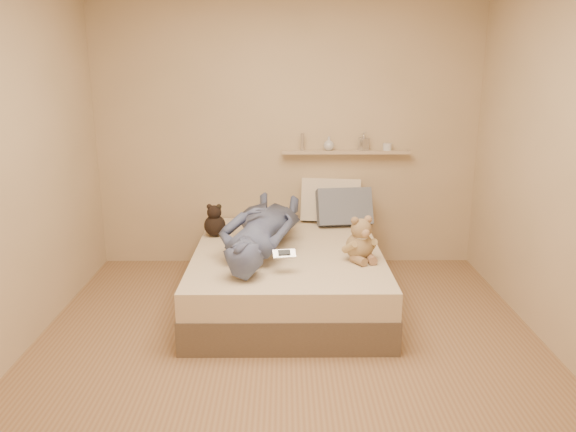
{
  "coord_description": "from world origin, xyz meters",
  "views": [
    {
      "loc": [
        -0.03,
        -3.39,
        1.89
      ],
      "look_at": [
        0.0,
        0.65,
        0.8
      ],
      "focal_mm": 35.0,
      "sensor_mm": 36.0,
      "label": 1
    }
  ],
  "objects_px": {
    "bed": "(288,275)",
    "person": "(261,227)",
    "pillow_grey": "(344,207)",
    "wall_shelf": "(346,152)",
    "game_console": "(284,254)",
    "teddy_bear": "(361,242)",
    "dark_plush": "(215,222)",
    "pillow_cream": "(331,201)"
  },
  "relations": [
    {
      "from": "bed",
      "to": "person",
      "type": "xyz_separation_m",
      "value": [
        -0.21,
        -0.01,
        0.41
      ]
    },
    {
      "from": "pillow_grey",
      "to": "wall_shelf",
      "type": "distance_m",
      "value": 0.53
    },
    {
      "from": "bed",
      "to": "pillow_grey",
      "type": "height_order",
      "value": "pillow_grey"
    },
    {
      "from": "game_console",
      "to": "pillow_grey",
      "type": "bearing_deg",
      "value": 65.83
    },
    {
      "from": "wall_shelf",
      "to": "pillow_grey",
      "type": "bearing_deg",
      "value": -96.33
    },
    {
      "from": "game_console",
      "to": "teddy_bear",
      "type": "xyz_separation_m",
      "value": [
        0.58,
        0.27,
        0.0
      ]
    },
    {
      "from": "game_console",
      "to": "pillow_grey",
      "type": "distance_m",
      "value": 1.35
    },
    {
      "from": "game_console",
      "to": "dark_plush",
      "type": "bearing_deg",
      "value": 123.72
    },
    {
      "from": "dark_plush",
      "to": "wall_shelf",
      "type": "xyz_separation_m",
      "value": [
        1.18,
        0.55,
        0.53
      ]
    },
    {
      "from": "game_console",
      "to": "pillow_cream",
      "type": "relative_size",
      "value": 0.31
    },
    {
      "from": "bed",
      "to": "wall_shelf",
      "type": "relative_size",
      "value": 1.58
    },
    {
      "from": "pillow_cream",
      "to": "pillow_grey",
      "type": "distance_m",
      "value": 0.18
    },
    {
      "from": "bed",
      "to": "dark_plush",
      "type": "height_order",
      "value": "dark_plush"
    },
    {
      "from": "dark_plush",
      "to": "bed",
      "type": "bearing_deg",
      "value": -29.4
    },
    {
      "from": "teddy_bear",
      "to": "person",
      "type": "distance_m",
      "value": 0.81
    },
    {
      "from": "teddy_bear",
      "to": "pillow_grey",
      "type": "bearing_deg",
      "value": 91.37
    },
    {
      "from": "bed",
      "to": "person",
      "type": "distance_m",
      "value": 0.46
    },
    {
      "from": "pillow_cream",
      "to": "person",
      "type": "xyz_separation_m",
      "value": [
        -0.63,
        -0.84,
        -0.02
      ]
    },
    {
      "from": "bed",
      "to": "game_console",
      "type": "height_order",
      "value": "game_console"
    },
    {
      "from": "bed",
      "to": "person",
      "type": "relative_size",
      "value": 1.23
    },
    {
      "from": "game_console",
      "to": "dark_plush",
      "type": "distance_m",
      "value": 1.08
    },
    {
      "from": "game_console",
      "to": "wall_shelf",
      "type": "relative_size",
      "value": 0.14
    },
    {
      "from": "bed",
      "to": "game_console",
      "type": "bearing_deg",
      "value": -93.03
    },
    {
      "from": "game_console",
      "to": "pillow_grey",
      "type": "xyz_separation_m",
      "value": [
        0.55,
        1.24,
        0.03
      ]
    },
    {
      "from": "game_console",
      "to": "pillow_cream",
      "type": "xyz_separation_m",
      "value": [
        0.44,
        1.38,
        0.06
      ]
    },
    {
      "from": "teddy_bear",
      "to": "person",
      "type": "relative_size",
      "value": 0.23
    },
    {
      "from": "dark_plush",
      "to": "wall_shelf",
      "type": "height_order",
      "value": "wall_shelf"
    },
    {
      "from": "pillow_grey",
      "to": "game_console",
      "type": "bearing_deg",
      "value": -114.17
    },
    {
      "from": "bed",
      "to": "pillow_grey",
      "type": "bearing_deg",
      "value": 52.7
    },
    {
      "from": "bed",
      "to": "pillow_cream",
      "type": "distance_m",
      "value": 1.02
    },
    {
      "from": "pillow_cream",
      "to": "wall_shelf",
      "type": "distance_m",
      "value": 0.48
    },
    {
      "from": "dark_plush",
      "to": "teddy_bear",
      "type": "bearing_deg",
      "value": -28.33
    },
    {
      "from": "wall_shelf",
      "to": "teddy_bear",
      "type": "bearing_deg",
      "value": -90.05
    },
    {
      "from": "game_console",
      "to": "pillow_cream",
      "type": "bearing_deg",
      "value": 72.15
    },
    {
      "from": "pillow_grey",
      "to": "wall_shelf",
      "type": "relative_size",
      "value": 0.42
    },
    {
      "from": "bed",
      "to": "wall_shelf",
      "type": "xyz_separation_m",
      "value": [
        0.55,
        0.91,
        0.88
      ]
    },
    {
      "from": "pillow_cream",
      "to": "wall_shelf",
      "type": "relative_size",
      "value": 0.46
    },
    {
      "from": "teddy_bear",
      "to": "wall_shelf",
      "type": "height_order",
      "value": "wall_shelf"
    },
    {
      "from": "person",
      "to": "game_console",
      "type": "bearing_deg",
      "value": 118.55
    },
    {
      "from": "person",
      "to": "wall_shelf",
      "type": "height_order",
      "value": "wall_shelf"
    },
    {
      "from": "teddy_bear",
      "to": "wall_shelf",
      "type": "bearing_deg",
      "value": 89.95
    },
    {
      "from": "dark_plush",
      "to": "game_console",
      "type": "bearing_deg",
      "value": -56.28
    }
  ]
}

